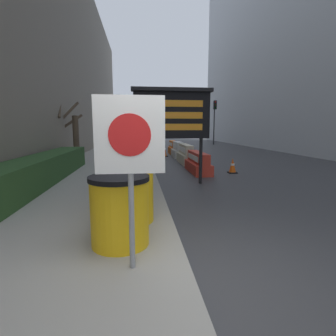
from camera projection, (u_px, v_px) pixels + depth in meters
ground_plane at (195, 291)px, 2.70m from camera, size 120.00×120.00×0.00m
building_left_facade at (52, 27)px, 10.98m from camera, size 0.40×50.40×11.75m
hedge_strip at (44, 168)px, 7.49m from camera, size 0.90×7.04×0.74m
bare_tree at (73, 131)px, 11.77m from camera, size 0.97×1.61×3.15m
barrel_drum_foreground at (120, 210)px, 3.40m from camera, size 0.78×0.78×0.92m
barrel_drum_middle at (130, 193)px, 4.28m from camera, size 0.78×0.78×0.92m
barrel_drum_back at (126, 183)px, 5.13m from camera, size 0.78×0.78×0.92m
warning_sign at (130, 148)px, 2.67m from camera, size 0.72×0.08×1.84m
message_board at (172, 115)px, 7.56m from camera, size 2.32×0.36×2.79m
jersey_barrier_red_striped at (198, 163)px, 9.92m from camera, size 0.63×2.19×0.76m
jersey_barrier_cream at (186, 155)px, 12.49m from camera, size 0.57×2.16×0.89m
jersey_barrier_white at (178, 151)px, 14.89m from camera, size 0.60×1.70×0.89m
jersey_barrier_orange_near at (173, 148)px, 16.93m from camera, size 0.50×1.73×0.84m
traffic_cone_near at (164, 150)px, 15.30m from camera, size 0.44×0.44×0.78m
traffic_cone_mid at (233, 166)px, 9.74m from camera, size 0.31×0.31×0.56m
traffic_light_near_curb at (149, 111)px, 21.94m from camera, size 0.28×0.45×4.24m
traffic_light_far_side at (215, 113)px, 25.96m from camera, size 0.28×0.45×4.32m
pedestrian_worker at (158, 140)px, 14.11m from camera, size 0.53×0.46×1.75m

